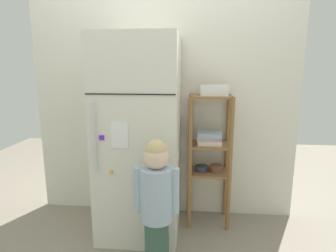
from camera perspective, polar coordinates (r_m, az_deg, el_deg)
The scene contains 6 objects.
ground_plane at distance 2.64m, azimuth -1.66°, elevation -20.16°, with size 6.00×6.00×0.00m, color gray.
kitchen_wall_back at distance 2.63m, azimuth -0.83°, elevation 4.70°, with size 2.43×0.03×2.14m, color silver.
refrigerator at distance 2.35m, azimuth -5.72°, elevation -2.37°, with size 0.65×0.68×1.64m.
child_standing at distance 1.93m, azimuth -2.32°, elevation -13.45°, with size 0.30×0.22×0.94m.
pantry_shelf_unit at distance 2.52m, azimuth 8.31°, elevation -4.66°, with size 0.37×0.30×1.16m.
fruit_bin at distance 2.43m, azimuth 9.50°, elevation 6.94°, with size 0.23×0.14×0.09m.
Camera 1 is at (0.28, -2.22, 1.39)m, focal length 30.26 mm.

